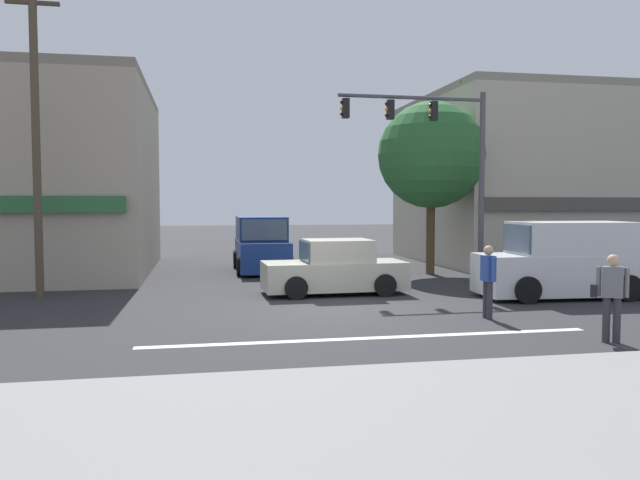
% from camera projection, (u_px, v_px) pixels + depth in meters
% --- Properties ---
extents(ground_plane, '(120.00, 120.00, 0.00)m').
position_uv_depth(ground_plane, '(335.00, 308.00, 15.57)').
color(ground_plane, '#2B2B2D').
extents(lane_marking_stripe, '(9.00, 0.24, 0.01)m').
position_uv_depth(lane_marking_stripe, '(373.00, 338.00, 12.14)').
color(lane_marking_stripe, silver).
rests_on(lane_marking_stripe, ground).
extents(sidewalk_curb, '(40.00, 5.00, 0.16)m').
position_uv_depth(sidewalk_curb, '(490.00, 423.00, 7.23)').
color(sidewalk_curb, gray).
rests_on(sidewalk_curb, ground).
extents(building_right_corner, '(10.88, 9.92, 7.40)m').
position_uv_depth(building_right_corner, '(540.00, 180.00, 28.48)').
color(building_right_corner, '#B7AD99').
rests_on(building_right_corner, ground).
extents(street_tree, '(3.92, 3.92, 6.37)m').
position_uv_depth(street_tree, '(431.00, 155.00, 22.94)').
color(street_tree, '#4C3823').
rests_on(street_tree, ground).
extents(utility_pole_near_left, '(1.40, 0.22, 8.48)m').
position_uv_depth(utility_pole_near_left, '(36.00, 139.00, 17.18)').
color(utility_pole_near_left, brown).
rests_on(utility_pole_near_left, ground).
extents(utility_pole_far_right, '(1.40, 0.22, 7.67)m').
position_uv_depth(utility_pole_far_right, '(477.00, 168.00, 24.13)').
color(utility_pole_far_right, brown).
rests_on(utility_pole_far_right, ground).
extents(traffic_light_mast, '(4.89, 0.28, 6.20)m').
position_uv_depth(traffic_light_mast, '(444.00, 151.00, 19.90)').
color(traffic_light_mast, '#47474C').
rests_on(traffic_light_mast, ground).
extents(sedan_crossing_leftbound, '(4.14, 1.96, 1.58)m').
position_uv_depth(sedan_crossing_leftbound, '(335.00, 269.00, 18.07)').
color(sedan_crossing_leftbound, '#B7B29E').
rests_on(sedan_crossing_leftbound, ground).
extents(van_parked_curbside, '(4.70, 2.25, 2.11)m').
position_uv_depth(van_parked_curbside, '(565.00, 262.00, 17.36)').
color(van_parked_curbside, silver).
rests_on(van_parked_curbside, ground).
extents(van_crossing_center, '(2.09, 4.62, 2.11)m').
position_uv_depth(van_crossing_center, '(261.00, 245.00, 24.15)').
color(van_crossing_center, navy).
rests_on(van_crossing_center, ground).
extents(pedestrian_foreground_with_bag, '(0.62, 0.55, 1.67)m').
position_uv_depth(pedestrian_foreground_with_bag, '(611.00, 292.00, 11.70)').
color(pedestrian_foreground_with_bag, '#333338').
rests_on(pedestrian_foreground_with_bag, ground).
extents(pedestrian_mid_crossing, '(0.22, 0.57, 1.67)m').
position_uv_depth(pedestrian_mid_crossing, '(488.00, 277.00, 14.16)').
color(pedestrian_mid_crossing, '#333338').
rests_on(pedestrian_mid_crossing, ground).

